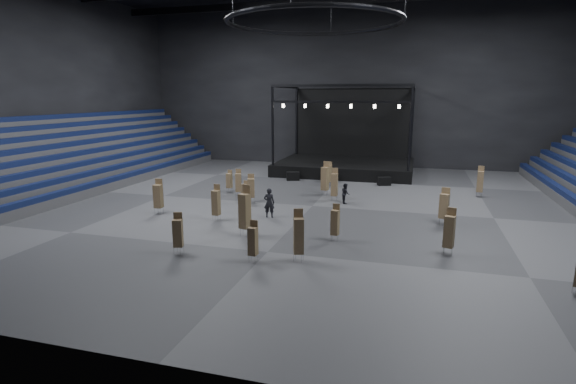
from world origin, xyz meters
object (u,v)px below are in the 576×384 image
(chair_stack_14, at_px, (158,196))
(chair_stack_9, at_px, (335,222))
(chair_stack_0, at_px, (238,182))
(chair_stack_8, at_px, (329,173))
(chair_stack_10, at_px, (245,210))
(chair_stack_2, at_px, (178,232))
(chair_stack_1, at_px, (251,187))
(chair_stack_13, at_px, (480,181))
(chair_stack_11, at_px, (253,240))
(chair_stack_6, at_px, (229,180))
(chair_stack_16, at_px, (245,191))
(chair_stack_5, at_px, (325,178))
(crew_member, at_px, (345,193))
(flight_case_left, at_px, (293,176))
(man_center, at_px, (269,203))
(stage, at_px, (346,158))
(chair_stack_3, at_px, (299,235))
(chair_stack_7, at_px, (216,202))
(chair_stack_12, at_px, (444,205))
(chair_stack_4, at_px, (449,231))
(chair_stack_17, at_px, (334,184))
(flight_case_right, at_px, (384,181))
(flight_case_mid, at_px, (329,177))

(chair_stack_14, bearing_deg, chair_stack_9, -17.33)
(chair_stack_0, relative_size, chair_stack_9, 1.06)
(chair_stack_8, height_order, chair_stack_10, chair_stack_10)
(chair_stack_2, distance_m, chair_stack_8, 20.41)
(chair_stack_1, relative_size, chair_stack_13, 0.89)
(chair_stack_11, bearing_deg, chair_stack_1, 115.78)
(chair_stack_6, xyz_separation_m, chair_stack_14, (-1.81, -8.12, 0.29))
(chair_stack_8, distance_m, chair_stack_16, 9.90)
(chair_stack_14, bearing_deg, chair_stack_1, 38.13)
(chair_stack_5, distance_m, crew_member, 3.29)
(flight_case_left, bearing_deg, chair_stack_0, -106.74)
(chair_stack_10, distance_m, chair_stack_11, 4.33)
(flight_case_left, height_order, man_center, man_center)
(stage, xyz_separation_m, chair_stack_3, (1.89, -27.54, -0.10))
(chair_stack_14, bearing_deg, man_center, 2.69)
(chair_stack_1, distance_m, chair_stack_7, 5.40)
(chair_stack_3, xyz_separation_m, chair_stack_11, (-2.14, -0.68, -0.27))
(chair_stack_8, xyz_separation_m, chair_stack_13, (12.66, -1.14, 0.16))
(chair_stack_12, bearing_deg, chair_stack_10, -140.34)
(chair_stack_1, height_order, chair_stack_14, chair_stack_14)
(chair_stack_3, relative_size, chair_stack_4, 1.07)
(chair_stack_4, bearing_deg, crew_member, 140.83)
(man_center, bearing_deg, chair_stack_17, -129.18)
(flight_case_right, height_order, chair_stack_17, chair_stack_17)
(chair_stack_16, relative_size, man_center, 0.88)
(chair_stack_14, bearing_deg, chair_stack_3, -34.23)
(chair_stack_10, bearing_deg, chair_stack_4, 14.60)
(chair_stack_10, xyz_separation_m, chair_stack_12, (11.30, 5.56, -0.26))
(chair_stack_2, distance_m, chair_stack_3, 6.31)
(chair_stack_7, bearing_deg, chair_stack_1, 88.85)
(chair_stack_16, height_order, man_center, man_center)
(chair_stack_2, xyz_separation_m, chair_stack_12, (13.49, 9.42, 0.13))
(flight_case_right, distance_m, chair_stack_14, 20.50)
(chair_stack_14, relative_size, crew_member, 1.59)
(flight_case_mid, distance_m, chair_stack_14, 17.53)
(chair_stack_1, bearing_deg, chair_stack_2, -107.75)
(flight_case_right, relative_size, chair_stack_5, 0.42)
(flight_case_right, distance_m, chair_stack_9, 17.21)
(chair_stack_10, xyz_separation_m, chair_stack_14, (-7.59, 3.01, -0.24))
(chair_stack_4, distance_m, chair_stack_5, 15.17)
(chair_stack_0, bearing_deg, chair_stack_10, -82.75)
(chair_stack_2, relative_size, chair_stack_6, 1.16)
(chair_stack_13, distance_m, chair_stack_14, 25.16)
(chair_stack_8, bearing_deg, man_center, -77.11)
(chair_stack_12, distance_m, chair_stack_17, 9.20)
(chair_stack_13, bearing_deg, chair_stack_3, -113.71)
(flight_case_mid, distance_m, man_center, 13.81)
(chair_stack_4, xyz_separation_m, chair_stack_13, (3.26, 15.15, 0.01))
(stage, xyz_separation_m, chair_stack_1, (-4.77, -16.46, -0.26))
(flight_case_left, distance_m, chair_stack_1, 9.93)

